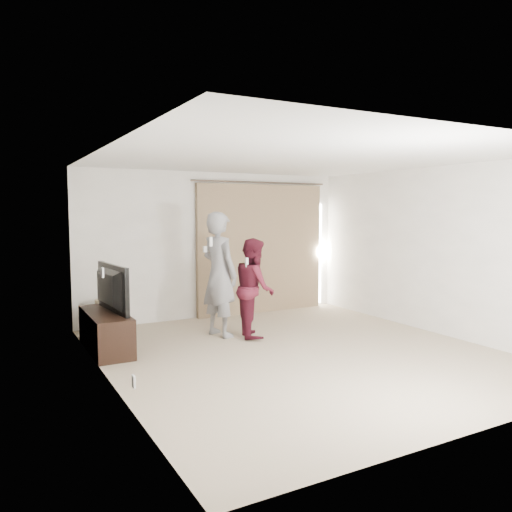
{
  "coord_description": "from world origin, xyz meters",
  "views": [
    {
      "loc": [
        -3.66,
        -5.49,
        1.91
      ],
      "look_at": [
        -0.02,
        1.2,
        1.22
      ],
      "focal_mm": 35.0,
      "sensor_mm": 36.0,
      "label": 1
    }
  ],
  "objects_px": {
    "tv_console": "(106,331)",
    "person_woman": "(254,287)",
    "tv": "(105,289)",
    "person_man": "(219,274)"
  },
  "relations": [
    {
      "from": "tv_console",
      "to": "person_woman",
      "type": "relative_size",
      "value": 0.92
    },
    {
      "from": "tv",
      "to": "person_woman",
      "type": "distance_m",
      "value": 2.19
    },
    {
      "from": "tv",
      "to": "person_woman",
      "type": "height_order",
      "value": "person_woman"
    },
    {
      "from": "tv_console",
      "to": "person_woman",
      "type": "bearing_deg",
      "value": -7.29
    },
    {
      "from": "tv",
      "to": "person_woman",
      "type": "bearing_deg",
      "value": -102.95
    },
    {
      "from": "tv_console",
      "to": "tv",
      "type": "xyz_separation_m",
      "value": [
        0.0,
        0.0,
        0.59
      ]
    },
    {
      "from": "tv",
      "to": "person_man",
      "type": "bearing_deg",
      "value": -95.59
    },
    {
      "from": "tv",
      "to": "person_man",
      "type": "xyz_separation_m",
      "value": [
        1.71,
        0.0,
        0.09
      ]
    },
    {
      "from": "tv",
      "to": "person_man",
      "type": "relative_size",
      "value": 0.59
    },
    {
      "from": "person_man",
      "to": "tv",
      "type": "bearing_deg",
      "value": -179.92
    }
  ]
}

